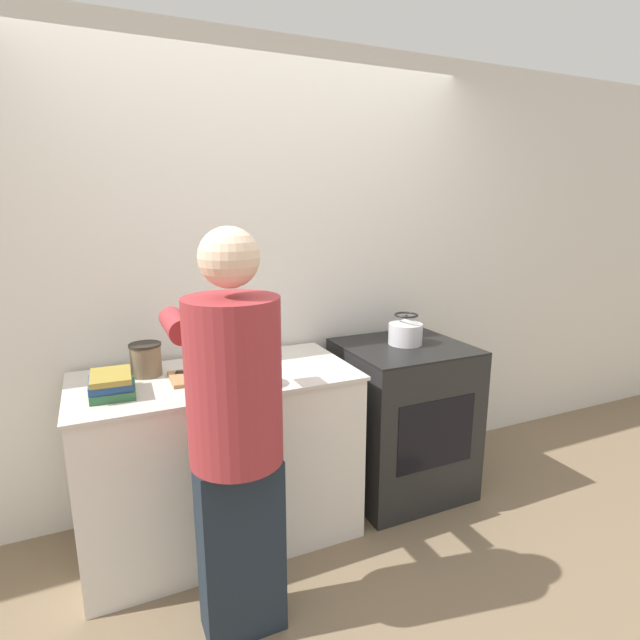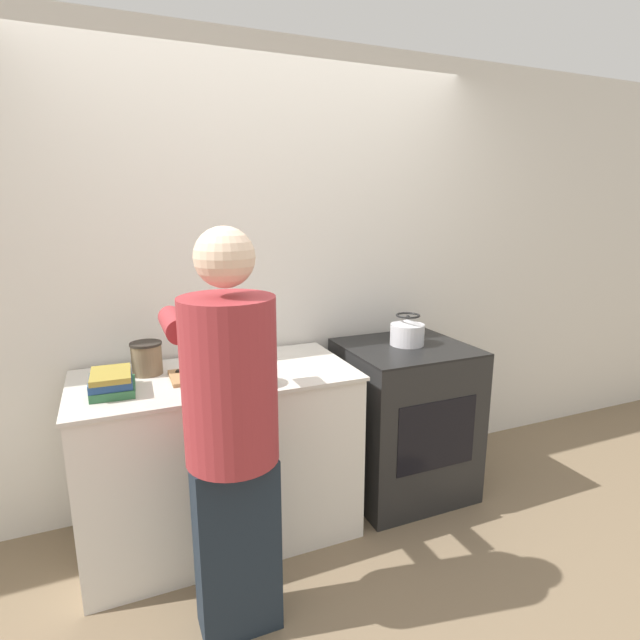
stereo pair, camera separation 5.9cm
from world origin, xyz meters
name	(u,v)px [view 1 (the left image)]	position (x,y,z in m)	size (l,w,h in m)	color
ground_plane	(316,550)	(0.00, 0.00, 0.00)	(12.00, 12.00, 0.00)	#7A664C
wall_back	(265,278)	(0.00, 0.73, 1.30)	(8.00, 0.05, 2.60)	silver
counter	(220,457)	(-0.40, 0.33, 0.45)	(1.37, 0.69, 0.89)	silver
oven	(402,418)	(0.72, 0.33, 0.46)	(0.71, 0.66, 0.91)	black
person	(235,428)	(-0.46, -0.28, 0.89)	(0.40, 0.64, 1.64)	#1A242F
cutting_board	(202,376)	(-0.47, 0.32, 0.90)	(0.30, 0.22, 0.02)	#A87A4C
knife	(195,372)	(-0.49, 0.36, 0.91)	(0.20, 0.10, 0.01)	silver
kettle	(405,331)	(0.73, 0.35, 0.99)	(0.20, 0.20, 0.18)	silver
bowl_prep	(262,378)	(-0.23, 0.11, 0.92)	(0.15, 0.15, 0.06)	brown
canister_jar	(146,359)	(-0.71, 0.47, 0.97)	(0.15, 0.15, 0.16)	#756047
book_stack	(112,384)	(-0.87, 0.26, 0.94)	(0.20, 0.25, 0.10)	#2D663D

